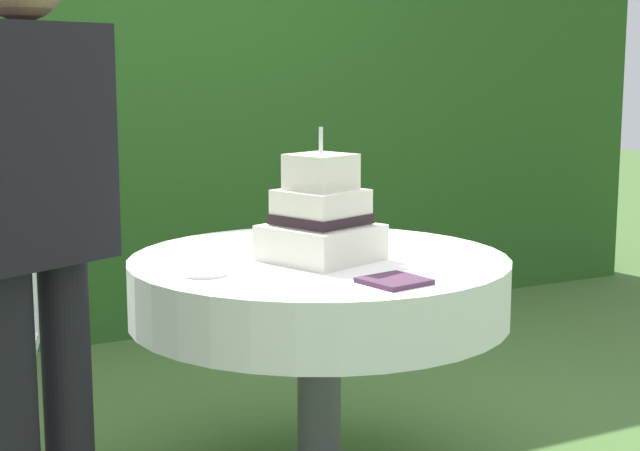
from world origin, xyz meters
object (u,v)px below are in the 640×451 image
serving_plate_far (352,238)px  standing_person (32,229)px  cake_table (319,292)px  napkin_stack (394,281)px  serving_plate_near (203,272)px  wedding_cake (321,219)px

serving_plate_far → standing_person: standing_person is taller
cake_table → serving_plate_far: 0.34m
napkin_stack → cake_table: bearing=91.2°
cake_table → napkin_stack: size_ratio=7.51×
serving_plate_near → serving_plate_far: same height
wedding_cake → standing_person: (-0.88, -0.23, 0.07)m
serving_plate_near → standing_person: bearing=-158.5°
wedding_cake → serving_plate_near: size_ratio=2.93×
serving_plate_near → wedding_cake: bearing=5.1°
serving_plate_near → standing_person: size_ratio=0.08×
cake_table → serving_plate_near: (-0.40, -0.07, 0.11)m
serving_plate_near → napkin_stack: napkin_stack is taller
napkin_stack → standing_person: size_ratio=0.10×
serving_plate_far → serving_plate_near: bearing=-155.8°
standing_person → wedding_cake: bearing=14.6°
cake_table → serving_plate_near: serving_plate_near is taller
serving_plate_near → standing_person: 0.56m
wedding_cake → serving_plate_near: bearing=-174.9°
wedding_cake → serving_plate_near: 0.40m
serving_plate_far → standing_person: 1.24m
cake_table → serving_plate_far: serving_plate_far is taller
cake_table → napkin_stack: bearing=-88.8°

